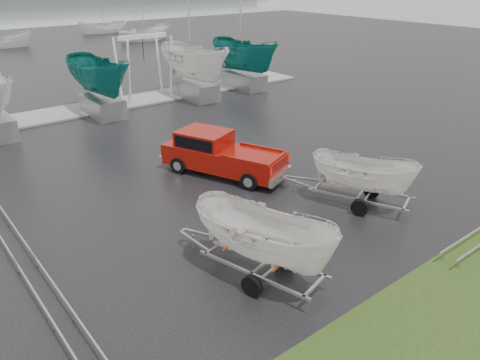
# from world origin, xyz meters

# --- Properties ---
(ground_plane) EXTENTS (120.00, 120.00, 0.00)m
(ground_plane) POSITION_xyz_m (0.00, 0.00, 0.00)
(ground_plane) COLOR black
(ground_plane) RESTS_ON ground
(dock) EXTENTS (30.00, 3.00, 0.12)m
(dock) POSITION_xyz_m (0.00, 13.00, 0.05)
(dock) COLOR gray
(dock) RESTS_ON ground
(pickup_truck) EXTENTS (3.64, 5.53, 1.75)m
(pickup_truck) POSITION_xyz_m (-0.59, 0.19, 0.91)
(pickup_truck) COLOR maroon
(pickup_truck) RESTS_ON ground
(trailer_hitched) EXTENTS (2.46, 3.78, 4.34)m
(trailer_hitched) POSITION_xyz_m (1.72, -5.44, 2.37)
(trailer_hitched) COLOR gray
(trailer_hitched) RESTS_ON ground
(trailer_parked) EXTENTS (2.05, 3.78, 4.94)m
(trailer_parked) POSITION_xyz_m (-3.96, -6.59, 2.68)
(trailer_parked) COLOR gray
(trailer_parked) RESTS_ON ground
(boat_hoist) EXTENTS (3.30, 2.18, 4.12)m
(boat_hoist) POSITION_xyz_m (2.91, 13.00, 2.67)
(boat_hoist) COLOR silver
(boat_hoist) RESTS_ON ground
(keelboat_1) EXTENTS (2.36, 3.20, 7.37)m
(keelboat_1) POSITION_xyz_m (-0.92, 11.20, 3.74)
(keelboat_1) COLOR gray
(keelboat_1) RESTS_ON ground
(keelboat_2) EXTENTS (2.51, 3.20, 10.68)m
(keelboat_2) POSITION_xyz_m (5.49, 11.00, 3.99)
(keelboat_2) COLOR gray
(keelboat_2) RESTS_ON ground
(keelboat_3) EXTENTS (2.42, 3.20, 10.59)m
(keelboat_3) POSITION_xyz_m (9.83, 11.30, 3.84)
(keelboat_3) COLOR gray
(keelboat_3) RESTS_ON ground
(mast_rack_1) EXTENTS (0.56, 6.50, 0.06)m
(mast_rack_1) POSITION_xyz_m (-9.00, -5.00, 0.35)
(mast_rack_1) COLOR gray
(mast_rack_1) RESTS_ON ground
(moored_boat_1) EXTENTS (3.33, 3.29, 11.36)m
(moored_boat_1) POSITION_xyz_m (0.95, 42.72, 0.00)
(moored_boat_1) COLOR silver
(moored_boat_1) RESTS_ON ground
(moored_boat_2) EXTENTS (2.91, 2.84, 11.51)m
(moored_boat_2) POSITION_xyz_m (15.93, 37.89, 0.00)
(moored_boat_2) COLOR silver
(moored_boat_2) RESTS_ON ground
(moored_boat_3) EXTENTS (2.65, 2.59, 11.31)m
(moored_boat_3) POSITION_xyz_m (14.97, 47.54, 0.00)
(moored_boat_3) COLOR silver
(moored_boat_3) RESTS_ON ground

